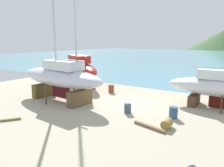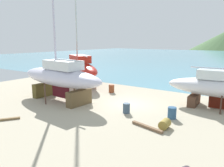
{
  "view_description": "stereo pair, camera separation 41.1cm",
  "coord_description": "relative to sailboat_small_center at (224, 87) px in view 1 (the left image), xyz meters",
  "views": [
    {
      "loc": [
        9.39,
        -17.05,
        5.76
      ],
      "look_at": [
        -3.07,
        1.68,
        1.32
      ],
      "focal_mm": 35.13,
      "sensor_mm": 36.0,
      "label": 1
    },
    {
      "loc": [
        9.73,
        -16.82,
        5.76
      ],
      "look_at": [
        -3.07,
        1.68,
        1.32
      ],
      "focal_mm": 35.13,
      "sensor_mm": 36.0,
      "label": 2
    }
  ],
  "objects": [
    {
      "name": "barrel_tipped_center",
      "position": [
        -2.46,
        -6.76,
        -1.58
      ],
      "size": [
        0.65,
        0.89,
        0.62
      ],
      "primitive_type": "cylinder",
      "rotation": [
        1.57,
        0.0,
        3.18
      ],
      "color": "olive",
      "rests_on": "ground"
    },
    {
      "name": "timber_short_skew",
      "position": [
        -3.44,
        -7.39,
        -1.81
      ],
      "size": [
        2.48,
        0.81,
        0.18
      ],
      "primitive_type": "cube",
      "rotation": [
        0.0,
        0.0,
        2.9
      ],
      "color": "brown",
      "rests_on": "ground"
    },
    {
      "name": "sea_water",
      "position": [
        -7.27,
        60.96,
        -1.9
      ],
      "size": [
        164.08,
        113.94,
        0.01
      ],
      "primitive_type": "cube",
      "color": "#5692A6",
      "rests_on": "ground"
    },
    {
      "name": "sailboat_small_center",
      "position": [
        0.0,
        0.0,
        0.0
      ],
      "size": [
        9.55,
        3.24,
        14.44
      ],
      "rotation": [
        0.0,
        0.0,
        0.04
      ],
      "color": "#51351D",
      "rests_on": "ground"
    },
    {
      "name": "barrel_tipped_right",
      "position": [
        -11.25,
        -0.32,
        -1.45
      ],
      "size": [
        0.8,
        0.8,
        0.89
      ],
      "primitive_type": "cylinder",
      "rotation": [
        0.0,
        0.0,
        2.78
      ],
      "color": "brown",
      "rests_on": "ground"
    },
    {
      "name": "barrel_by_slipway",
      "position": [
        -6.2,
        -5.48,
        -1.49
      ],
      "size": [
        0.65,
        0.65,
        0.81
      ],
      "primitive_type": "cylinder",
      "rotation": [
        0.0,
        0.0,
        1.41
      ],
      "color": "#3B4F64",
      "rests_on": "ground"
    },
    {
      "name": "ground_plane",
      "position": [
        -7.27,
        -6.08,
        -1.9
      ],
      "size": [
        41.02,
        41.02,
        0.0
      ],
      "primitive_type": "plane",
      "color": "#A99F87"
    },
    {
      "name": "barrel_tar_black",
      "position": [
        -2.73,
        -4.63,
        -1.46
      ],
      "size": [
        0.9,
        0.9,
        0.87
      ],
      "primitive_type": "cylinder",
      "rotation": [
        0.0,
        0.0,
        0.8
      ],
      "color": "#2C5074",
      "rests_on": "ground"
    },
    {
      "name": "sailboat_mid_port",
      "position": [
        -13.4,
        -5.84,
        0.47
      ],
      "size": [
        10.79,
        3.99,
        17.91
      ],
      "rotation": [
        0.0,
        0.0,
        3.06
      ],
      "color": "brown",
      "rests_on": "ground"
    },
    {
      "name": "sailboat_far_slipway",
      "position": [
        -17.57,
        1.2,
        0.32
      ],
      "size": [
        10.91,
        7.74,
        18.96
      ],
      "rotation": [
        0.0,
        0.0,
        2.64
      ],
      "color": "brown",
      "rests_on": "ground"
    },
    {
      "name": "timber_long_aft",
      "position": [
        -12.7,
        -12.04,
        -1.83
      ],
      "size": [
        1.44,
        1.93,
        0.14
      ],
      "primitive_type": "cube",
      "rotation": [
        0.0,
        0.0,
        0.96
      ],
      "color": "brown",
      "rests_on": "ground"
    }
  ]
}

